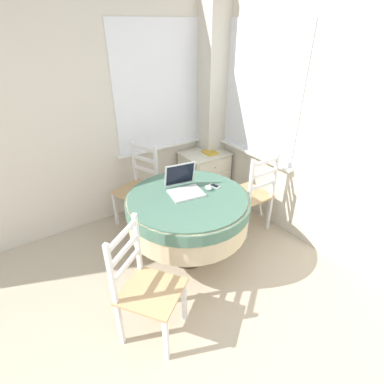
{
  "coord_description": "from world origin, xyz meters",
  "views": [
    {
      "loc": [
        -0.39,
        -0.5,
        2.16
      ],
      "look_at": [
        1.07,
        1.65,
        0.67
      ],
      "focal_mm": 28.0,
      "sensor_mm": 36.0,
      "label": 1
    }
  ],
  "objects_px": {
    "round_dining_table": "(188,210)",
    "corner_cabinet": "(204,175)",
    "laptop": "(184,186)",
    "dining_chair_near_back_window": "(138,188)",
    "dining_chair_camera_near": "(145,288)",
    "cell_phone": "(215,186)",
    "computer_mouse": "(208,188)",
    "dining_chair_near_right_window": "(252,194)",
    "book_on_cabinet": "(210,152)"
  },
  "relations": [
    {
      "from": "corner_cabinet",
      "to": "book_on_cabinet",
      "type": "bearing_deg",
      "value": -48.14
    },
    {
      "from": "laptop",
      "to": "computer_mouse",
      "type": "distance_m",
      "value": 0.24
    },
    {
      "from": "cell_phone",
      "to": "book_on_cabinet",
      "type": "height_order",
      "value": "cell_phone"
    },
    {
      "from": "laptop",
      "to": "book_on_cabinet",
      "type": "bearing_deg",
      "value": 40.66
    },
    {
      "from": "dining_chair_near_back_window",
      "to": "computer_mouse",
      "type": "bearing_deg",
      "value": -69.9
    },
    {
      "from": "laptop",
      "to": "dining_chair_camera_near",
      "type": "bearing_deg",
      "value": -140.39
    },
    {
      "from": "dining_chair_near_right_window",
      "to": "computer_mouse",
      "type": "bearing_deg",
      "value": -176.37
    },
    {
      "from": "dining_chair_camera_near",
      "to": "dining_chair_near_back_window",
      "type": "bearing_deg",
      "value": 66.3
    },
    {
      "from": "laptop",
      "to": "dining_chair_near_right_window",
      "type": "height_order",
      "value": "laptop"
    },
    {
      "from": "round_dining_table",
      "to": "book_on_cabinet",
      "type": "height_order",
      "value": "round_dining_table"
    },
    {
      "from": "round_dining_table",
      "to": "dining_chair_camera_near",
      "type": "height_order",
      "value": "dining_chair_camera_near"
    },
    {
      "from": "computer_mouse",
      "to": "dining_chair_near_right_window",
      "type": "xyz_separation_m",
      "value": [
        0.66,
        0.04,
        -0.31
      ]
    },
    {
      "from": "laptop",
      "to": "corner_cabinet",
      "type": "xyz_separation_m",
      "value": [
        0.87,
        0.84,
        -0.47
      ]
    },
    {
      "from": "laptop",
      "to": "corner_cabinet",
      "type": "height_order",
      "value": "laptop"
    },
    {
      "from": "dining_chair_near_back_window",
      "to": "dining_chair_camera_near",
      "type": "bearing_deg",
      "value": -113.7
    },
    {
      "from": "dining_chair_near_right_window",
      "to": "book_on_cabinet",
      "type": "bearing_deg",
      "value": 86.6
    },
    {
      "from": "round_dining_table",
      "to": "dining_chair_camera_near",
      "type": "distance_m",
      "value": 0.9
    },
    {
      "from": "round_dining_table",
      "to": "dining_chair_near_back_window",
      "type": "height_order",
      "value": "dining_chair_near_back_window"
    },
    {
      "from": "dining_chair_near_right_window",
      "to": "dining_chair_camera_near",
      "type": "bearing_deg",
      "value": -161.11
    },
    {
      "from": "laptop",
      "to": "dining_chair_near_back_window",
      "type": "relative_size",
      "value": 0.37
    },
    {
      "from": "computer_mouse",
      "to": "corner_cabinet",
      "type": "distance_m",
      "value": 1.24
    },
    {
      "from": "round_dining_table",
      "to": "dining_chair_near_right_window",
      "type": "bearing_deg",
      "value": 2.06
    },
    {
      "from": "dining_chair_camera_near",
      "to": "round_dining_table",
      "type": "bearing_deg",
      "value": 35.67
    },
    {
      "from": "dining_chair_near_right_window",
      "to": "dining_chair_camera_near",
      "type": "relative_size",
      "value": 1.0
    },
    {
      "from": "laptop",
      "to": "corner_cabinet",
      "type": "relative_size",
      "value": 0.54
    },
    {
      "from": "corner_cabinet",
      "to": "book_on_cabinet",
      "type": "height_order",
      "value": "book_on_cabinet"
    },
    {
      "from": "dining_chair_near_right_window",
      "to": "book_on_cabinet",
      "type": "xyz_separation_m",
      "value": [
        0.05,
        0.85,
        0.21
      ]
    },
    {
      "from": "computer_mouse",
      "to": "book_on_cabinet",
      "type": "height_order",
      "value": "computer_mouse"
    },
    {
      "from": "round_dining_table",
      "to": "dining_chair_camera_near",
      "type": "xyz_separation_m",
      "value": [
        -0.72,
        -0.52,
        -0.14
      ]
    },
    {
      "from": "dining_chair_near_right_window",
      "to": "dining_chair_camera_near",
      "type": "xyz_separation_m",
      "value": [
        -1.61,
        -0.55,
        0.0
      ]
    },
    {
      "from": "computer_mouse",
      "to": "dining_chair_near_right_window",
      "type": "bearing_deg",
      "value": 3.63
    },
    {
      "from": "laptop",
      "to": "dining_chair_near_right_window",
      "type": "bearing_deg",
      "value": -4.32
    },
    {
      "from": "round_dining_table",
      "to": "cell_phone",
      "type": "distance_m",
      "value": 0.36
    },
    {
      "from": "round_dining_table",
      "to": "book_on_cabinet",
      "type": "distance_m",
      "value": 1.29
    },
    {
      "from": "computer_mouse",
      "to": "corner_cabinet",
      "type": "relative_size",
      "value": 0.13
    },
    {
      "from": "corner_cabinet",
      "to": "laptop",
      "type": "bearing_deg",
      "value": -136.13
    },
    {
      "from": "laptop",
      "to": "dining_chair_camera_near",
      "type": "distance_m",
      "value": 1.03
    },
    {
      "from": "computer_mouse",
      "to": "book_on_cabinet",
      "type": "bearing_deg",
      "value": 51.63
    },
    {
      "from": "dining_chair_near_back_window",
      "to": "dining_chair_near_right_window",
      "type": "bearing_deg",
      "value": -41.16
    },
    {
      "from": "round_dining_table",
      "to": "corner_cabinet",
      "type": "xyz_separation_m",
      "value": [
        0.89,
        0.94,
        -0.27
      ]
    },
    {
      "from": "dining_chair_near_right_window",
      "to": "book_on_cabinet",
      "type": "relative_size",
      "value": 5.11
    },
    {
      "from": "round_dining_table",
      "to": "dining_chair_camera_near",
      "type": "relative_size",
      "value": 1.21
    },
    {
      "from": "laptop",
      "to": "dining_chair_near_back_window",
      "type": "xyz_separation_m",
      "value": [
        -0.12,
        0.8,
        -0.34
      ]
    },
    {
      "from": "computer_mouse",
      "to": "cell_phone",
      "type": "bearing_deg",
      "value": 11.87
    },
    {
      "from": "cell_phone",
      "to": "corner_cabinet",
      "type": "distance_m",
      "value": 1.17
    },
    {
      "from": "dining_chair_near_back_window",
      "to": "laptop",
      "type": "bearing_deg",
      "value": -81.21
    },
    {
      "from": "dining_chair_near_back_window",
      "to": "dining_chair_camera_near",
      "type": "xyz_separation_m",
      "value": [
        -0.62,
        -1.42,
        0.0
      ]
    },
    {
      "from": "cell_phone",
      "to": "round_dining_table",
      "type": "bearing_deg",
      "value": -178.26
    },
    {
      "from": "dining_chair_camera_near",
      "to": "book_on_cabinet",
      "type": "bearing_deg",
      "value": 40.19
    },
    {
      "from": "corner_cabinet",
      "to": "round_dining_table",
      "type": "bearing_deg",
      "value": -133.68
    }
  ]
}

